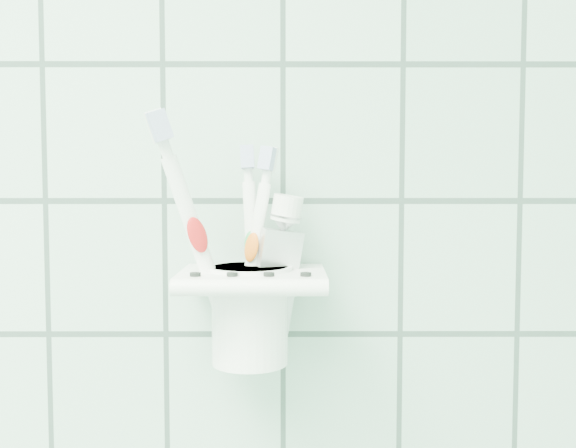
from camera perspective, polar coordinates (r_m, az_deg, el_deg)
The scene contains 6 objects.
holder_bracket at distance 0.55m, azimuth -3.15°, elevation -5.02°, with size 0.12×0.10×0.04m.
cup at distance 0.56m, azimuth -3.41°, elevation -7.66°, with size 0.07×0.07×0.08m.
toothbrush_pink at distance 0.55m, azimuth -4.70°, elevation -0.35°, with size 0.07×0.05×0.22m.
toothbrush_blue at distance 0.55m, azimuth -2.75°, elevation -2.15°, with size 0.02×0.03×0.18m.
toothbrush_orange at distance 0.55m, azimuth -4.71°, elevation -2.15°, with size 0.04×0.02×0.18m.
toothpaste_tube at distance 0.56m, azimuth -2.17°, elevation -3.28°, with size 0.05×0.04×0.14m.
Camera 1 is at (0.66, 0.61, 1.39)m, focal length 40.00 mm.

